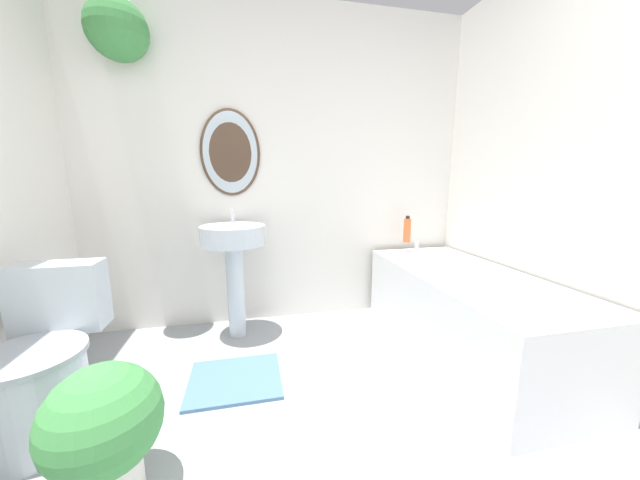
{
  "coord_description": "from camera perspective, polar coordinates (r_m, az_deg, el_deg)",
  "views": [
    {
      "loc": [
        -0.26,
        -0.24,
        1.12
      ],
      "look_at": [
        0.1,
        1.41,
        0.8
      ],
      "focal_mm": 18.0,
      "sensor_mm": 36.0,
      "label": 1
    }
  ],
  "objects": [
    {
      "name": "wall_back",
      "position": [
        2.54,
        -9.32,
        14.32
      ],
      "size": [
        3.02,
        0.36,
        2.4
      ],
      "color": "silver",
      "rests_on": "ground_plane"
    },
    {
      "name": "wall_right",
      "position": [
        2.22,
        39.92,
        10.28
      ],
      "size": [
        0.06,
        2.4,
        2.4
      ],
      "color": "silver",
      "rests_on": "ground_plane"
    },
    {
      "name": "toilet",
      "position": [
        1.95,
        -41.01,
        -17.07
      ],
      "size": [
        0.42,
        0.57,
        0.73
      ],
      "color": "silver",
      "rests_on": "ground_plane"
    },
    {
      "name": "pedestal_sink",
      "position": [
        2.31,
        -15.08,
        -1.87
      ],
      "size": [
        0.44,
        0.44,
        0.91
      ],
      "color": "silver",
      "rests_on": "ground_plane"
    },
    {
      "name": "bathtub",
      "position": [
        2.32,
        24.57,
        -11.5
      ],
      "size": [
        0.69,
        1.54,
        0.61
      ],
      "color": "silver",
      "rests_on": "ground_plane"
    },
    {
      "name": "shampoo_bottle",
      "position": [
        2.71,
        15.23,
        1.73
      ],
      "size": [
        0.06,
        0.06,
        0.22
      ],
      "color": "#DB6633",
      "rests_on": "bathtub"
    },
    {
      "name": "potted_plant",
      "position": [
        1.47,
        -33.98,
        -25.73
      ],
      "size": [
        0.38,
        0.38,
        0.5
      ],
      "color": "silver",
      "rests_on": "ground_plane"
    },
    {
      "name": "bath_mat",
      "position": [
        2.03,
        -14.85,
        -22.85
      ],
      "size": [
        0.51,
        0.43,
        0.02
      ],
      "color": "#4C7093",
      "rests_on": "ground_plane"
    }
  ]
}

